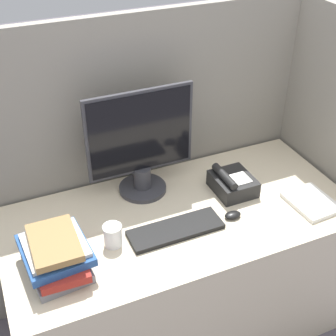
{
  "coord_description": "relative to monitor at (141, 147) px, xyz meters",
  "views": [
    {
      "loc": [
        -0.68,
        -1.06,
        2.05
      ],
      "look_at": [
        -0.04,
        0.4,
        0.96
      ],
      "focal_mm": 50.0,
      "sensor_mm": 36.0,
      "label": 1
    }
  ],
  "objects": [
    {
      "name": "keyboard",
      "position": [
        0.02,
        -0.33,
        -0.22
      ],
      "size": [
        0.4,
        0.13,
        0.02
      ],
      "color": "black",
      "rests_on": "desk"
    },
    {
      "name": "desk_telephone",
      "position": [
        0.38,
        -0.18,
        -0.19
      ],
      "size": [
        0.17,
        0.2,
        0.11
      ],
      "color": "black",
      "rests_on": "desk"
    },
    {
      "name": "desk",
      "position": [
        0.09,
        -0.23,
        -0.6
      ],
      "size": [
        1.54,
        0.73,
        0.73
      ],
      "color": "beige",
      "rests_on": "ground_plane"
    },
    {
      "name": "monitor",
      "position": [
        0.0,
        0.0,
        0.0
      ],
      "size": [
        0.49,
        0.22,
        0.5
      ],
      "color": "#333338",
      "rests_on": "desk"
    },
    {
      "name": "book_stack",
      "position": [
        -0.47,
        -0.34,
        -0.16
      ],
      "size": [
        0.26,
        0.31,
        0.15
      ],
      "color": "slate",
      "rests_on": "desk"
    },
    {
      "name": "cubicle_panel_rear",
      "position": [
        0.09,
        0.17,
        -0.21
      ],
      "size": [
        1.94,
        0.04,
        1.5
      ],
      "color": "gray",
      "rests_on": "ground_plane"
    },
    {
      "name": "coffee_cup",
      "position": [
        -0.24,
        -0.3,
        -0.19
      ],
      "size": [
        0.08,
        0.08,
        0.09
      ],
      "color": "white",
      "rests_on": "desk"
    },
    {
      "name": "mouse",
      "position": [
        0.29,
        -0.35,
        -0.22
      ],
      "size": [
        0.07,
        0.05,
        0.03
      ],
      "color": "black",
      "rests_on": "desk"
    },
    {
      "name": "paper_pile",
      "position": [
        0.66,
        -0.41,
        -0.22
      ],
      "size": [
        0.19,
        0.23,
        0.02
      ],
      "color": "white",
      "rests_on": "desk"
    },
    {
      "name": "cubicle_panel_right",
      "position": [
        0.9,
        -0.2,
        -0.21
      ],
      "size": [
        0.04,
        0.79,
        1.5
      ],
      "color": "gray",
      "rests_on": "ground_plane"
    }
  ]
}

